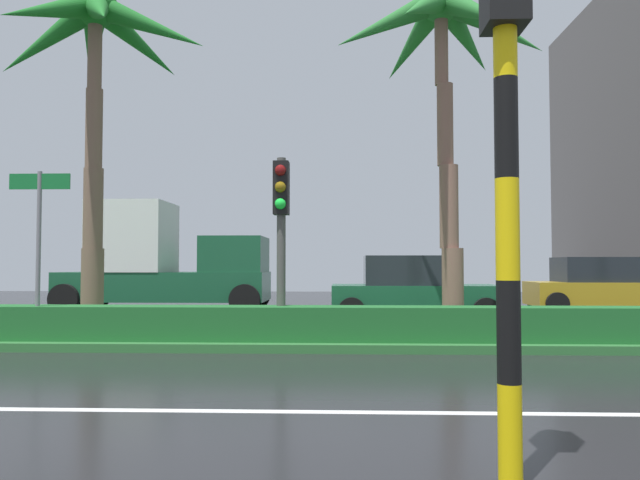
{
  "coord_description": "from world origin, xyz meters",
  "views": [
    {
      "loc": [
        5.79,
        -4.2,
        1.48
      ],
      "look_at": [
        5.23,
        10.79,
        2.09
      ],
      "focal_mm": 34.31,
      "sensor_mm": 36.0,
      "label": 1
    }
  ],
  "objects_px": {
    "traffic_signal_median_right": "(281,214)",
    "traffic_signal_foreground": "(505,67)",
    "palm_tree_centre": "(443,45)",
    "box_truck_lead": "(164,263)",
    "palm_tree_centre_left": "(97,52)",
    "street_name_sign": "(39,231)",
    "car_in_traffic_second": "(412,290)",
    "car_in_traffic_third": "(599,286)"
  },
  "relations": [
    {
      "from": "traffic_signal_median_right",
      "to": "car_in_traffic_second",
      "type": "xyz_separation_m",
      "value": [
        2.93,
        5.16,
        -1.57
      ]
    },
    {
      "from": "palm_tree_centre_left",
      "to": "box_truck_lead",
      "type": "relative_size",
      "value": 1.13
    },
    {
      "from": "palm_tree_centre",
      "to": "box_truck_lead",
      "type": "bearing_deg",
      "value": 138.62
    },
    {
      "from": "traffic_signal_median_right",
      "to": "traffic_signal_foreground",
      "type": "xyz_separation_m",
      "value": [
        2.21,
        -6.77,
        0.43
      ]
    },
    {
      "from": "palm_tree_centre_left",
      "to": "car_in_traffic_second",
      "type": "height_order",
      "value": "palm_tree_centre_left"
    },
    {
      "from": "car_in_traffic_second",
      "to": "traffic_signal_foreground",
      "type": "bearing_deg",
      "value": -93.44
    },
    {
      "from": "traffic_signal_median_right",
      "to": "car_in_traffic_third",
      "type": "xyz_separation_m",
      "value": [
        9.02,
        8.22,
        -1.57
      ]
    },
    {
      "from": "box_truck_lead",
      "to": "car_in_traffic_second",
      "type": "height_order",
      "value": "box_truck_lead"
    },
    {
      "from": "traffic_signal_median_right",
      "to": "box_truck_lead",
      "type": "height_order",
      "value": "box_truck_lead"
    },
    {
      "from": "street_name_sign",
      "to": "box_truck_lead",
      "type": "distance_m",
      "value": 8.47
    },
    {
      "from": "traffic_signal_median_right",
      "to": "palm_tree_centre_left",
      "type": "bearing_deg",
      "value": 158.91
    },
    {
      "from": "traffic_signal_median_right",
      "to": "car_in_traffic_third",
      "type": "height_order",
      "value": "traffic_signal_median_right"
    },
    {
      "from": "traffic_signal_median_right",
      "to": "car_in_traffic_second",
      "type": "relative_size",
      "value": 0.76
    },
    {
      "from": "palm_tree_centre",
      "to": "traffic_signal_foreground",
      "type": "height_order",
      "value": "palm_tree_centre"
    },
    {
      "from": "street_name_sign",
      "to": "car_in_traffic_second",
      "type": "height_order",
      "value": "street_name_sign"
    },
    {
      "from": "traffic_signal_foreground",
      "to": "box_truck_lead",
      "type": "height_order",
      "value": "traffic_signal_foreground"
    },
    {
      "from": "palm_tree_centre",
      "to": "traffic_signal_foreground",
      "type": "xyz_separation_m",
      "value": [
        -0.94,
        -8.15,
        -3.12
      ]
    },
    {
      "from": "palm_tree_centre_left",
      "to": "car_in_traffic_second",
      "type": "relative_size",
      "value": 1.69
    },
    {
      "from": "palm_tree_centre_left",
      "to": "car_in_traffic_second",
      "type": "distance_m",
      "value": 9.4
    },
    {
      "from": "palm_tree_centre",
      "to": "palm_tree_centre_left",
      "type": "bearing_deg",
      "value": 178.51
    },
    {
      "from": "traffic_signal_median_right",
      "to": "box_truck_lead",
      "type": "distance_m",
      "value": 9.39
    },
    {
      "from": "traffic_signal_foreground",
      "to": "street_name_sign",
      "type": "bearing_deg",
      "value": -44.89
    },
    {
      "from": "palm_tree_centre_left",
      "to": "car_in_traffic_third",
      "type": "distance_m",
      "value": 15.55
    },
    {
      "from": "palm_tree_centre_left",
      "to": "palm_tree_centre",
      "type": "relative_size",
      "value": 1.01
    },
    {
      "from": "street_name_sign",
      "to": "traffic_signal_foreground",
      "type": "relative_size",
      "value": 0.73
    },
    {
      "from": "car_in_traffic_second",
      "to": "car_in_traffic_third",
      "type": "distance_m",
      "value": 6.81
    },
    {
      "from": "car_in_traffic_second",
      "to": "box_truck_lead",
      "type": "bearing_deg",
      "value": 158.06
    },
    {
      "from": "palm_tree_centre",
      "to": "car_in_traffic_third",
      "type": "relative_size",
      "value": 1.67
    },
    {
      "from": "traffic_signal_median_right",
      "to": "box_truck_lead",
      "type": "bearing_deg",
      "value": 119.11
    },
    {
      "from": "traffic_signal_median_right",
      "to": "box_truck_lead",
      "type": "relative_size",
      "value": 0.51
    },
    {
      "from": "street_name_sign",
      "to": "car_in_traffic_third",
      "type": "bearing_deg",
      "value": 32.55
    },
    {
      "from": "traffic_signal_median_right",
      "to": "traffic_signal_foreground",
      "type": "distance_m",
      "value": 7.13
    },
    {
      "from": "palm_tree_centre",
      "to": "street_name_sign",
      "type": "bearing_deg",
      "value": -167.43
    },
    {
      "from": "palm_tree_centre_left",
      "to": "street_name_sign",
      "type": "bearing_deg",
      "value": -97.08
    },
    {
      "from": "palm_tree_centre_left",
      "to": "traffic_signal_median_right",
      "type": "xyz_separation_m",
      "value": [
        4.07,
        -1.57,
        -3.57
      ]
    },
    {
      "from": "car_in_traffic_second",
      "to": "car_in_traffic_third",
      "type": "relative_size",
      "value": 1.0
    },
    {
      "from": "palm_tree_centre",
      "to": "traffic_signal_median_right",
      "type": "height_order",
      "value": "palm_tree_centre"
    },
    {
      "from": "car_in_traffic_third",
      "to": "palm_tree_centre",
      "type": "bearing_deg",
      "value": -130.59
    },
    {
      "from": "palm_tree_centre_left",
      "to": "traffic_signal_median_right",
      "type": "distance_m",
      "value": 5.63
    },
    {
      "from": "traffic_signal_median_right",
      "to": "box_truck_lead",
      "type": "xyz_separation_m",
      "value": [
        -4.55,
        8.17,
        -0.85
      ]
    },
    {
      "from": "car_in_traffic_second",
      "to": "car_in_traffic_third",
      "type": "height_order",
      "value": "same"
    },
    {
      "from": "car_in_traffic_third",
      "to": "palm_tree_centre_left",
      "type": "bearing_deg",
      "value": -153.06
    }
  ]
}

